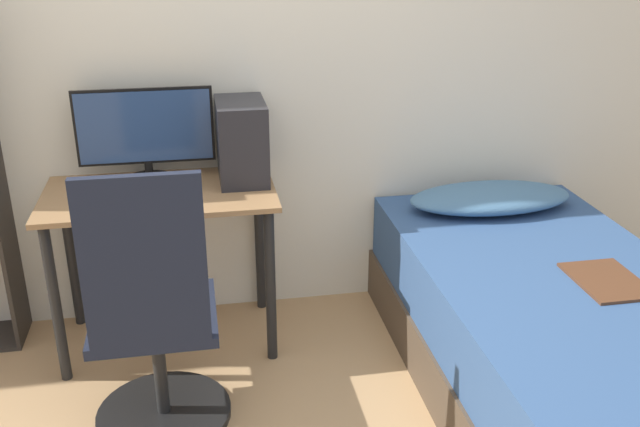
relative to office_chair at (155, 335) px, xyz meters
name	(u,v)px	position (x,y,z in m)	size (l,w,h in m)	color
wall_back	(211,51)	(0.28, 0.93, 0.84)	(8.00, 0.05, 2.50)	silver
desk	(162,219)	(0.03, 0.63, 0.19)	(0.97, 0.55, 0.72)	#997047
office_chair	(155,335)	(0.00, 0.00, 0.00)	(0.51, 0.51, 1.06)	black
bed	(554,338)	(1.52, -0.06, -0.15)	(1.01, 1.92, 0.53)	#4C3D2D
pillow	(490,198)	(1.52, 0.64, 0.18)	(0.77, 0.36, 0.11)	teal
magazine	(607,281)	(1.67, -0.13, 0.13)	(0.24, 0.32, 0.01)	#56331E
monitor	(145,131)	(-0.02, 0.79, 0.53)	(0.59, 0.20, 0.40)	black
keyboard	(142,200)	(-0.04, 0.51, 0.33)	(0.39, 0.14, 0.02)	silver
pc_tower	(242,141)	(0.39, 0.72, 0.49)	(0.21, 0.33, 0.35)	#232328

